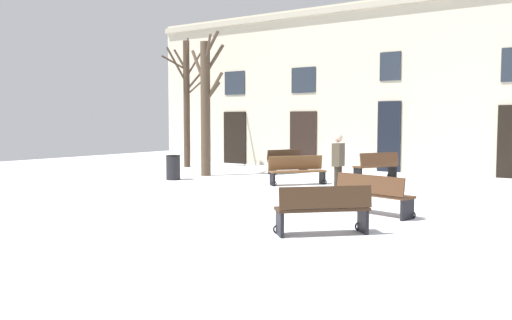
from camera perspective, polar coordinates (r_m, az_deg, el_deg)
ground_plane at (r=15.01m, az=-3.64°, el=-3.46°), size 32.10×32.10×0.00m
building_facade at (r=22.48m, az=10.10°, el=7.85°), size 20.06×0.60×6.82m
tree_center at (r=19.52m, az=-5.39°, el=6.06°), size 1.70×1.17×5.24m
tree_foreground at (r=23.37m, az=-7.47°, el=6.55°), size 1.96×2.19×5.46m
litter_bin at (r=18.31m, az=-8.89°, el=-0.79°), size 0.50×0.50×0.84m
bench_near_center_tree at (r=20.45m, az=3.35°, el=-0.10°), size 1.04×1.73×0.91m
bench_near_lamp at (r=11.54m, az=12.51°, el=-3.60°), size 1.77×0.90×0.88m
bench_by_litter_bin at (r=16.74m, az=4.43°, el=-1.08°), size 1.50×1.67×0.91m
bench_far_corner at (r=9.38m, az=7.21°, el=-5.27°), size 1.53×1.49×0.88m
bench_back_to_back_right at (r=18.63m, az=12.84°, el=-0.60°), size 1.20×1.69×0.94m
person_near_bench at (r=14.27m, az=8.82°, el=-0.19°), size 0.24×0.39×1.66m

